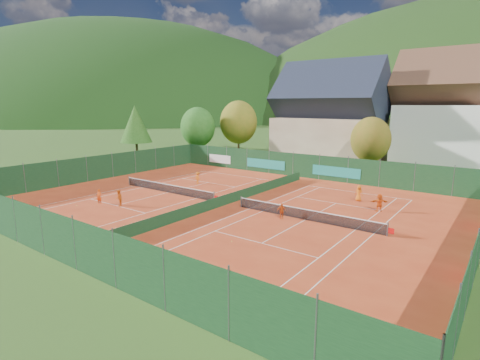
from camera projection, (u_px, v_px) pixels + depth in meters
name	position (u px, v px, depth m)	size (l,w,h in m)	color
ground	(227.00, 205.00, 34.80)	(600.00, 600.00, 0.00)	#294C17
clay_pad	(227.00, 204.00, 34.79)	(40.00, 32.00, 0.01)	#B2391A
court_markings_left	(168.00, 193.00, 39.44)	(11.03, 23.83, 0.00)	white
court_markings_right	(305.00, 220.00, 30.14)	(11.03, 23.83, 0.00)	white
tennis_net_left	(169.00, 188.00, 39.25)	(13.30, 0.10, 1.02)	#59595B
tennis_net_right	(307.00, 214.00, 29.95)	(13.30, 0.10, 1.02)	#59595B
court_divider	(227.00, 199.00, 34.69)	(0.03, 28.80, 1.00)	#153A1E
fence_north	(303.00, 166.00, 47.38)	(40.00, 0.10, 3.00)	#14371B
fence_south	(58.00, 238.00, 21.87)	(40.00, 0.04, 3.00)	#14371A
fence_west	(100.00, 167.00, 46.12)	(0.04, 32.00, 3.00)	#14391D
chalet	(330.00, 120.00, 58.88)	(16.20, 12.00, 16.00)	beige
hotel_block_a	(475.00, 117.00, 52.42)	(21.60, 11.00, 17.25)	silver
tree_west_front	(198.00, 127.00, 62.28)	(5.72, 5.72, 8.69)	#442D18
tree_west_mid	(239.00, 122.00, 64.55)	(6.44, 6.44, 9.78)	#49331A
tree_west_back	(238.00, 116.00, 74.22)	(5.60, 5.60, 10.00)	#4A301A
tree_center	(371.00, 140.00, 47.72)	(5.01, 5.01, 7.60)	#4D371B
tree_west_side	(135.00, 124.00, 59.32)	(5.04, 5.04, 9.00)	#453018
ball_hopper	(272.00, 297.00, 17.02)	(0.34, 0.34, 0.80)	slate
loose_ball_0	(77.00, 206.00, 34.27)	(0.07, 0.07, 0.07)	#CCD833
loose_ball_1	(232.00, 241.00, 25.36)	(0.07, 0.07, 0.07)	#CCD833
loose_ball_2	(249.00, 204.00, 34.93)	(0.07, 0.07, 0.07)	#CCD833
loose_ball_3	(249.00, 188.00, 41.53)	(0.07, 0.07, 0.07)	#CCD833
player_left_near	(99.00, 197.00, 34.85)	(0.52, 0.34, 1.43)	#EE5115
player_left_mid	(119.00, 198.00, 34.05)	(0.74, 0.57, 1.51)	#DC5C13
player_left_far	(198.00, 178.00, 43.66)	(0.92, 0.53, 1.42)	orange
player_right_near	(282.00, 211.00, 30.33)	(0.78, 0.32, 1.33)	#CC4B12
player_right_far_a	(359.00, 193.00, 35.92)	(0.75, 0.49, 1.54)	#D76313
player_right_far_b	(379.00, 202.00, 32.46)	(1.46, 0.46, 1.57)	orange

